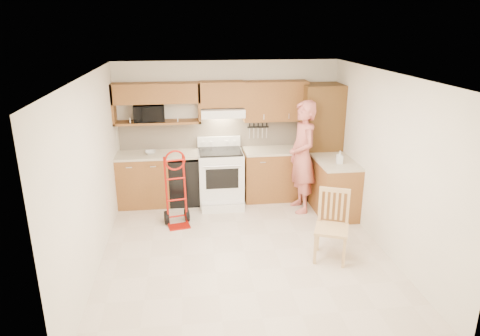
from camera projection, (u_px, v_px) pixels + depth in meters
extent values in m
cube|color=beige|center=(244.00, 252.00, 6.24)|extent=(4.00, 4.50, 0.02)
cube|color=white|center=(245.00, 74.00, 5.44)|extent=(4.00, 4.50, 0.02)
cube|color=white|center=(228.00, 130.00, 7.96)|extent=(4.00, 0.02, 2.50)
cube|color=white|center=(280.00, 253.00, 3.71)|extent=(4.00, 0.02, 2.50)
cube|color=white|center=(91.00, 175.00, 5.60)|extent=(0.02, 4.50, 2.50)
cube|color=white|center=(387.00, 163.00, 6.08)|extent=(0.02, 4.50, 2.50)
cube|color=beige|center=(228.00, 133.00, 7.96)|extent=(3.92, 0.03, 0.55)
cube|color=brown|center=(144.00, 180.00, 7.74)|extent=(0.90, 0.60, 0.90)
cube|color=black|center=(186.00, 180.00, 7.84)|extent=(0.60, 0.60, 0.85)
cube|color=brown|center=(275.00, 175.00, 8.03)|extent=(1.14, 0.60, 0.90)
cube|color=beige|center=(159.00, 154.00, 7.63)|extent=(1.50, 0.63, 0.04)
cube|color=beige|center=(275.00, 150.00, 7.88)|extent=(1.14, 0.63, 0.04)
cube|color=brown|center=(334.00, 188.00, 7.38)|extent=(0.60, 1.00, 0.90)
cube|color=beige|center=(336.00, 162.00, 7.23)|extent=(0.63, 1.00, 0.04)
cube|color=#533818|center=(320.00, 142.00, 7.93)|extent=(0.70, 0.60, 2.10)
cube|color=brown|center=(156.00, 93.00, 7.42)|extent=(1.50, 0.33, 0.34)
cube|color=brown|center=(158.00, 122.00, 7.58)|extent=(1.50, 0.33, 0.04)
cube|color=brown|center=(222.00, 94.00, 7.57)|extent=(0.76, 0.33, 0.44)
cube|color=brown|center=(275.00, 101.00, 7.72)|extent=(1.14, 0.33, 0.70)
cube|color=white|center=(222.00, 112.00, 7.60)|extent=(0.76, 0.46, 0.14)
imported|color=black|center=(149.00, 113.00, 7.51)|extent=(0.55, 0.39, 0.29)
imported|color=#BE6157|center=(302.00, 157.00, 7.34)|extent=(0.52, 0.74, 1.93)
imported|color=white|center=(340.00, 157.00, 7.05)|extent=(0.11, 0.11, 0.21)
imported|color=white|center=(151.00, 152.00, 7.60)|extent=(0.22, 0.22, 0.05)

